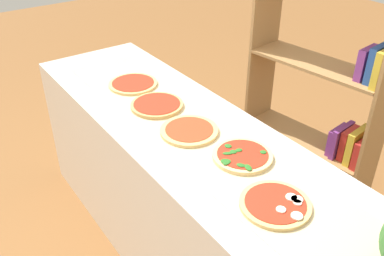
# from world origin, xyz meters

# --- Properties ---
(counter) EXTENTS (2.56, 0.69, 0.92)m
(counter) POSITION_xyz_m (0.00, 0.00, 0.46)
(counter) COLOR beige
(counter) RESTS_ON ground_plane
(parchment_paper) EXTENTS (2.11, 0.43, 0.00)m
(parchment_paper) POSITION_xyz_m (0.00, 0.00, 0.92)
(parchment_paper) COLOR beige
(parchment_paper) RESTS_ON counter
(pizza_plain_0) EXTENTS (0.29, 0.29, 0.02)m
(pizza_plain_0) POSITION_xyz_m (-0.63, 0.01, 0.93)
(pizza_plain_0) COLOR #DBB26B
(pizza_plain_0) RESTS_ON parchment_paper
(pizza_plain_1) EXTENTS (0.28, 0.28, 0.02)m
(pizza_plain_1) POSITION_xyz_m (-0.31, -0.01, 0.93)
(pizza_plain_1) COLOR tan
(pizza_plain_1) RESTS_ON parchment_paper
(pizza_plain_2) EXTENTS (0.29, 0.29, 0.02)m
(pizza_plain_2) POSITION_xyz_m (0.00, -0.02, 0.93)
(pizza_plain_2) COLOR #DBB26B
(pizza_plain_2) RESTS_ON parchment_paper
(pizza_spinach_3) EXTENTS (0.27, 0.27, 0.03)m
(pizza_spinach_3) POSITION_xyz_m (0.31, 0.05, 0.93)
(pizza_spinach_3) COLOR #E5C17F
(pizza_spinach_3) RESTS_ON parchment_paper
(pizza_mozzarella_4) EXTENTS (0.28, 0.28, 0.02)m
(pizza_mozzarella_4) POSITION_xyz_m (0.63, -0.05, 0.93)
(pizza_mozzarella_4) COLOR #DBB26B
(pizza_mozzarella_4) RESTS_ON parchment_paper
(bookshelf) EXTENTS (0.88, 0.37, 1.58)m
(bookshelf) POSITION_xyz_m (0.10, 0.92, 0.71)
(bookshelf) COLOR #A87A47
(bookshelf) RESTS_ON ground_plane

